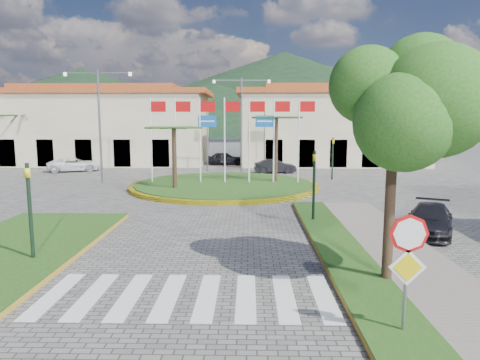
{
  "coord_description": "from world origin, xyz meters",
  "views": [
    {
      "loc": [
        1.67,
        -6.48,
        4.52
      ],
      "look_at": [
        1.36,
        8.0,
        2.48
      ],
      "focal_mm": 32.0,
      "sensor_mm": 36.0,
      "label": 1
    }
  ],
  "objects_px": {
    "roundabout_island": "(224,185)",
    "car_dark_a": "(225,158)",
    "car_side_right": "(430,219)",
    "stop_sign": "(408,256)",
    "deciduous_tree": "(395,95)",
    "car_dark_b": "(275,166)",
    "white_van": "(74,164)"
  },
  "relations": [
    {
      "from": "roundabout_island",
      "to": "car_dark_a",
      "type": "xyz_separation_m",
      "value": [
        -0.81,
        14.91,
        0.46
      ]
    },
    {
      "from": "car_dark_a",
      "to": "car_side_right",
      "type": "distance_m",
      "value": 28.26
    },
    {
      "from": "stop_sign",
      "to": "car_dark_a",
      "type": "distance_m",
      "value": 35.43
    },
    {
      "from": "deciduous_tree",
      "to": "stop_sign",
      "type": "bearing_deg",
      "value": -101.18
    },
    {
      "from": "roundabout_island",
      "to": "deciduous_tree",
      "type": "xyz_separation_m",
      "value": [
        5.5,
        -17.0,
        5.0
      ]
    },
    {
      "from": "stop_sign",
      "to": "roundabout_island",
      "type": "bearing_deg",
      "value": 103.73
    },
    {
      "from": "deciduous_tree",
      "to": "car_dark_a",
      "type": "relative_size",
      "value": 1.83
    },
    {
      "from": "stop_sign",
      "to": "car_dark_b",
      "type": "distance_m",
      "value": 28.08
    },
    {
      "from": "deciduous_tree",
      "to": "car_dark_a",
      "type": "distance_m",
      "value": 32.84
    },
    {
      "from": "roundabout_island",
      "to": "car_dark_b",
      "type": "distance_m",
      "value": 8.9
    },
    {
      "from": "stop_sign",
      "to": "deciduous_tree",
      "type": "xyz_separation_m",
      "value": [
        0.6,
        3.04,
        3.38
      ]
    },
    {
      "from": "stop_sign",
      "to": "car_dark_a",
      "type": "height_order",
      "value": "stop_sign"
    },
    {
      "from": "stop_sign",
      "to": "white_van",
      "type": "xyz_separation_m",
      "value": [
        -18.67,
        28.75,
        -1.17
      ]
    },
    {
      "from": "stop_sign",
      "to": "deciduous_tree",
      "type": "relative_size",
      "value": 0.39
    },
    {
      "from": "white_van",
      "to": "car_dark_a",
      "type": "relative_size",
      "value": 1.2
    },
    {
      "from": "roundabout_island",
      "to": "car_side_right",
      "type": "relative_size",
      "value": 3.18
    },
    {
      "from": "stop_sign",
      "to": "white_van",
      "type": "height_order",
      "value": "stop_sign"
    },
    {
      "from": "car_side_right",
      "to": "white_van",
      "type": "bearing_deg",
      "value": 162.69
    },
    {
      "from": "car_side_right",
      "to": "car_dark_a",
      "type": "bearing_deg",
      "value": 134.69
    },
    {
      "from": "deciduous_tree",
      "to": "car_dark_a",
      "type": "bearing_deg",
      "value": 101.18
    },
    {
      "from": "stop_sign",
      "to": "white_van",
      "type": "relative_size",
      "value": 0.59
    },
    {
      "from": "white_van",
      "to": "deciduous_tree",
      "type": "bearing_deg",
      "value": -164.63
    },
    {
      "from": "car_dark_a",
      "to": "car_dark_b",
      "type": "relative_size",
      "value": 1.05
    },
    {
      "from": "deciduous_tree",
      "to": "car_dark_b",
      "type": "height_order",
      "value": "deciduous_tree"
    },
    {
      "from": "roundabout_island",
      "to": "car_dark_b",
      "type": "relative_size",
      "value": 3.59
    },
    {
      "from": "roundabout_island",
      "to": "car_side_right",
      "type": "height_order",
      "value": "roundabout_island"
    },
    {
      "from": "car_dark_b",
      "to": "car_side_right",
      "type": "bearing_deg",
      "value": -170.19
    },
    {
      "from": "white_van",
      "to": "stop_sign",
      "type": "bearing_deg",
      "value": -168.48
    },
    {
      "from": "deciduous_tree",
      "to": "car_side_right",
      "type": "xyz_separation_m",
      "value": [
        3.42,
        5.37,
        -4.6
      ]
    },
    {
      "from": "roundabout_island",
      "to": "car_side_right",
      "type": "xyz_separation_m",
      "value": [
        8.92,
        -11.63,
        0.4
      ]
    },
    {
      "from": "white_van",
      "to": "car_dark_a",
      "type": "distance_m",
      "value": 14.37
    },
    {
      "from": "roundabout_island",
      "to": "car_dark_b",
      "type": "xyz_separation_m",
      "value": [
        3.88,
        8.0,
        0.41
      ]
    }
  ]
}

